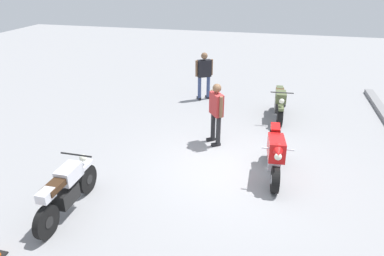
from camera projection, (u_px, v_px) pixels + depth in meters
name	position (u px, v px, depth m)	size (l,w,h in m)	color
ground_plane	(229.00, 168.00, 8.57)	(40.00, 40.00, 0.00)	gray
motorcycle_olive_vintage	(280.00, 104.00, 11.23)	(1.96, 0.70, 1.07)	black
motorcycle_red_sportbike	(275.00, 154.00, 8.02)	(1.96, 0.70, 1.14)	black
motorcycle_silver_cruiser	(66.00, 191.00, 6.81)	(2.09, 0.70, 1.09)	black
person_in_black_shirt	(204.00, 73.00, 12.63)	(0.50, 0.62, 1.78)	#384772
person_in_red_shirt	(216.00, 110.00, 9.37)	(0.60, 0.52, 1.76)	#262628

